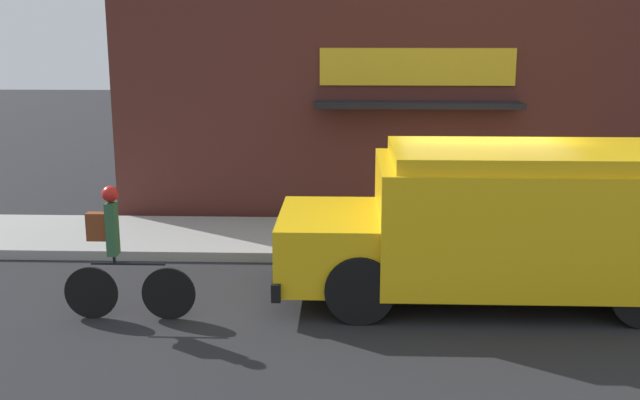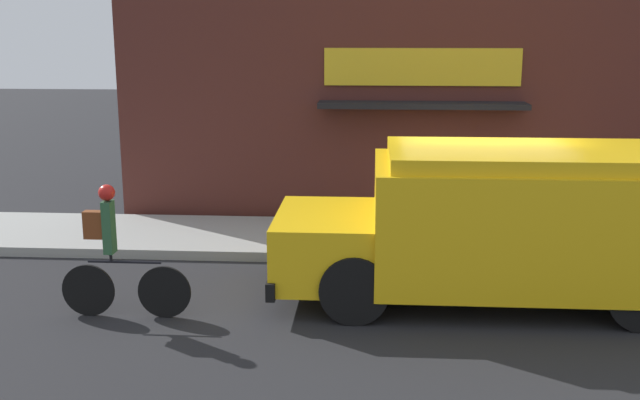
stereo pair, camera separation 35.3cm
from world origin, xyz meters
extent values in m
plane|color=#232326|center=(0.00, 0.00, 0.00)|extent=(70.00, 70.00, 0.00)
cube|color=#999993|center=(0.00, 1.19, 0.08)|extent=(28.00, 2.38, 0.16)
cube|color=#4C231E|center=(0.00, 2.66, 2.44)|extent=(13.22, 0.18, 4.88)
cube|color=gold|center=(-0.80, 2.55, 3.02)|extent=(3.63, 0.05, 0.69)
cube|color=black|center=(-0.80, 2.24, 2.35)|extent=(3.81, 0.66, 0.10)
cube|color=yellow|center=(0.57, -1.48, 1.13)|extent=(4.47, 2.30, 1.63)
cube|color=yellow|center=(-2.34, -1.50, 0.76)|extent=(1.37, 2.10, 0.90)
cube|color=yellow|center=(0.57, -1.48, 2.05)|extent=(4.11, 2.11, 0.20)
cube|color=black|center=(-2.99, -1.50, 0.42)|extent=(0.13, 2.23, 0.24)
cube|color=red|center=(-0.66, -0.10, 1.21)|extent=(0.03, 0.44, 0.44)
cylinder|color=black|center=(-1.92, -0.52, 0.45)|extent=(0.90, 0.26, 0.90)
cylinder|color=black|center=(-1.92, -2.47, 0.45)|extent=(0.90, 0.26, 0.90)
cylinder|color=black|center=(1.69, -0.50, 0.45)|extent=(0.90, 0.26, 0.90)
cylinder|color=black|center=(-4.40, -2.46, 0.35)|extent=(0.70, 0.04, 0.70)
cylinder|color=black|center=(-5.42, -2.47, 0.35)|extent=(0.70, 0.04, 0.70)
cylinder|color=black|center=(-4.91, -2.47, 0.75)|extent=(0.97, 0.04, 0.04)
cylinder|color=black|center=(-5.08, -2.47, 0.81)|extent=(0.04, 0.04, 0.12)
cube|color=#2D5B38|center=(-5.08, -2.47, 1.22)|extent=(0.12, 0.20, 0.69)
sphere|color=red|center=(-5.08, -2.47, 1.67)|extent=(0.21, 0.21, 0.21)
cube|color=brown|center=(-5.27, -2.47, 1.25)|extent=(0.26, 0.14, 0.36)
camera|label=1|loc=(-2.08, -11.59, 3.71)|focal=42.00mm
camera|label=2|loc=(-1.73, -11.57, 3.71)|focal=42.00mm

